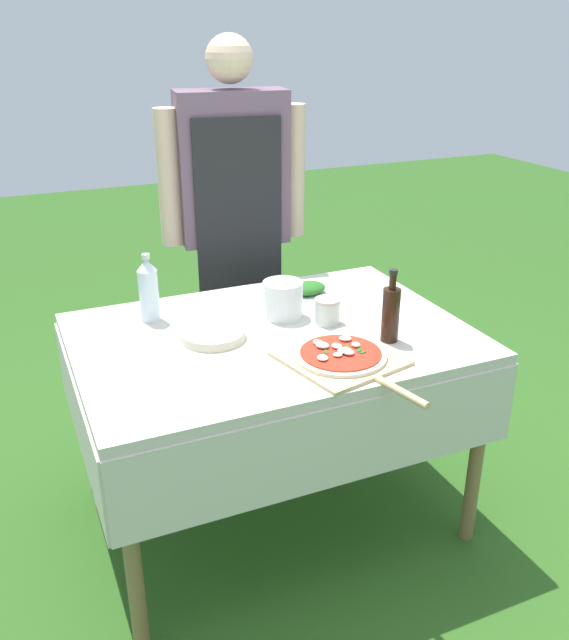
# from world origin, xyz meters

# --- Properties ---
(ground_plane) EXTENTS (12.00, 12.00, 0.00)m
(ground_plane) POSITION_xyz_m (0.00, 0.00, 0.00)
(ground_plane) COLOR #2D5B1E
(prep_table) EXTENTS (1.35, 0.96, 0.77)m
(prep_table) POSITION_xyz_m (0.00, 0.00, 0.68)
(prep_table) COLOR beige
(prep_table) RESTS_ON ground
(person_cook) EXTENTS (0.64, 0.27, 1.72)m
(person_cook) POSITION_xyz_m (0.16, 0.81, 1.02)
(person_cook) COLOR #4C4C51
(person_cook) RESTS_ON ground
(pizza_on_peel) EXTENTS (0.40, 0.56, 0.05)m
(pizza_on_peel) POSITION_xyz_m (0.12, -0.29, 0.79)
(pizza_on_peel) COLOR #D1B27F
(pizza_on_peel) RESTS_ON prep_table
(oil_bottle) EXTENTS (0.06, 0.06, 0.25)m
(oil_bottle) POSITION_xyz_m (0.34, -0.21, 0.87)
(oil_bottle) COLOR black
(oil_bottle) RESTS_ON prep_table
(water_bottle) EXTENTS (0.07, 0.07, 0.25)m
(water_bottle) POSITION_xyz_m (-0.35, 0.28, 0.89)
(water_bottle) COLOR silver
(water_bottle) RESTS_ON prep_table
(herb_container) EXTENTS (0.17, 0.13, 0.05)m
(herb_container) POSITION_xyz_m (0.27, 0.27, 0.80)
(herb_container) COLOR silver
(herb_container) RESTS_ON prep_table
(mixing_tub) EXTENTS (0.15, 0.15, 0.13)m
(mixing_tub) POSITION_xyz_m (0.09, 0.12, 0.84)
(mixing_tub) COLOR silver
(mixing_tub) RESTS_ON prep_table
(plate_stack) EXTENTS (0.23, 0.23, 0.03)m
(plate_stack) POSITION_xyz_m (-0.20, 0.04, 0.79)
(plate_stack) COLOR beige
(plate_stack) RESTS_ON prep_table
(sauce_jar) EXTENTS (0.09, 0.09, 0.09)m
(sauce_jar) POSITION_xyz_m (0.21, -0.00, 0.81)
(sauce_jar) COLOR silver
(sauce_jar) RESTS_ON prep_table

